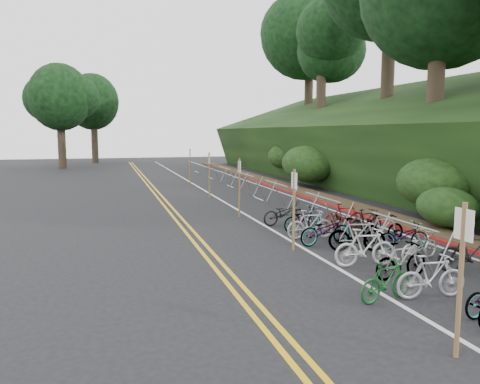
% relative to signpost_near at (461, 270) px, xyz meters
% --- Properties ---
extents(ground, '(120.00, 120.00, 0.00)m').
position_rel_signpost_near_xyz_m(ground, '(-0.48, 2.11, -1.44)').
color(ground, black).
rests_on(ground, ground).
extents(road_markings, '(7.47, 80.00, 0.01)m').
position_rel_signpost_near_xyz_m(road_markings, '(0.15, 12.20, -1.44)').
color(road_markings, gold).
rests_on(road_markings, ground).
extents(red_curb, '(0.25, 28.00, 0.10)m').
position_rel_signpost_near_xyz_m(red_curb, '(5.22, 14.11, -1.39)').
color(red_curb, maroon).
rests_on(red_curb, ground).
extents(embankment, '(14.30, 48.14, 9.11)m').
position_rel_signpost_near_xyz_m(embankment, '(12.48, 21.14, 1.12)').
color(embankment, black).
rests_on(embankment, ground).
extents(tree_cluster, '(32.10, 53.75, 17.75)m').
position_rel_signpost_near_xyz_m(tree_cluster, '(9.28, 24.14, 9.65)').
color(tree_cluster, '#2D2319').
rests_on(tree_cluster, ground).
extents(bike_racks_rest, '(1.14, 23.00, 1.17)m').
position_rel_signpost_near_xyz_m(bike_racks_rest, '(2.52, 15.11, -0.59)').
color(bike_racks_rest, gray).
rests_on(bike_racks_rest, ground).
extents(signpost_near, '(0.08, 0.40, 2.52)m').
position_rel_signpost_near_xyz_m(signpost_near, '(0.00, 0.00, 0.00)').
color(signpost_near, brown).
rests_on(signpost_near, ground).
extents(signposts_rest, '(0.08, 18.40, 2.50)m').
position_rel_signpost_near_xyz_m(signposts_rest, '(0.12, 16.11, -0.01)').
color(signposts_rest, brown).
rests_on(signposts_rest, ground).
extents(bike_front, '(0.77, 1.55, 0.90)m').
position_rel_signpost_near_xyz_m(bike_front, '(0.36, 2.52, -0.99)').
color(bike_front, '#144C1E').
rests_on(bike_front, ground).
extents(bike_valet, '(3.26, 13.54, 1.09)m').
position_rel_signpost_near_xyz_m(bike_valet, '(2.41, 4.46, -0.96)').
color(bike_valet, beige).
rests_on(bike_valet, ground).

